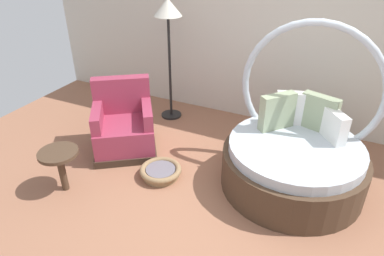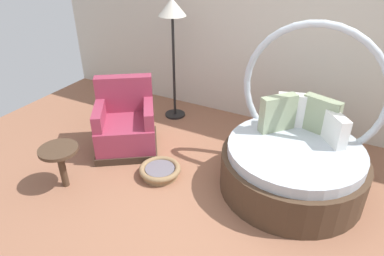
{
  "view_description": "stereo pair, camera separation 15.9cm",
  "coord_description": "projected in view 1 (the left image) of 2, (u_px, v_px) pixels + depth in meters",
  "views": [
    {
      "loc": [
        0.91,
        -2.72,
        2.64
      ],
      "look_at": [
        -0.66,
        0.56,
        0.55
      ],
      "focal_mm": 32.48,
      "sensor_mm": 36.0,
      "label": 1
    },
    {
      "loc": [
        1.05,
        -2.64,
        2.64
      ],
      "look_at": [
        -0.66,
        0.56,
        0.55
      ],
      "focal_mm": 32.48,
      "sensor_mm": 36.0,
      "label": 2
    }
  ],
  "objects": [
    {
      "name": "ground_plane",
      "position": [
        224.0,
        209.0,
        3.79
      ],
      "size": [
        8.0,
        8.0,
        0.02
      ],
      "primitive_type": "cube",
      "color": "#936047"
    },
    {
      "name": "back_wall",
      "position": [
        288.0,
        19.0,
        4.74
      ],
      "size": [
        8.0,
        0.12,
        3.13
      ],
      "primitive_type": "cube",
      "color": "beige",
      "rests_on": "ground_plane"
    },
    {
      "name": "round_daybed",
      "position": [
        295.0,
        154.0,
        3.98
      ],
      "size": [
        1.62,
        1.62,
        1.84
      ],
      "color": "#473323",
      "rests_on": "ground_plane"
    },
    {
      "name": "red_armchair",
      "position": [
        124.0,
        127.0,
        4.66
      ],
      "size": [
        1.11,
        1.11,
        0.94
      ],
      "color": "#38281E",
      "rests_on": "ground_plane"
    },
    {
      "name": "pet_basket",
      "position": [
        161.0,
        171.0,
        4.23
      ],
      "size": [
        0.51,
        0.51,
        0.13
      ],
      "color": "#8E704C",
      "rests_on": "ground_plane"
    },
    {
      "name": "side_table",
      "position": [
        59.0,
        159.0,
        3.85
      ],
      "size": [
        0.44,
        0.44,
        0.52
      ],
      "color": "#473323",
      "rests_on": "ground_plane"
    },
    {
      "name": "floor_lamp",
      "position": [
        168.0,
        19.0,
        4.89
      ],
      "size": [
        0.4,
        0.4,
        1.82
      ],
      "color": "black",
      "rests_on": "ground_plane"
    }
  ]
}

